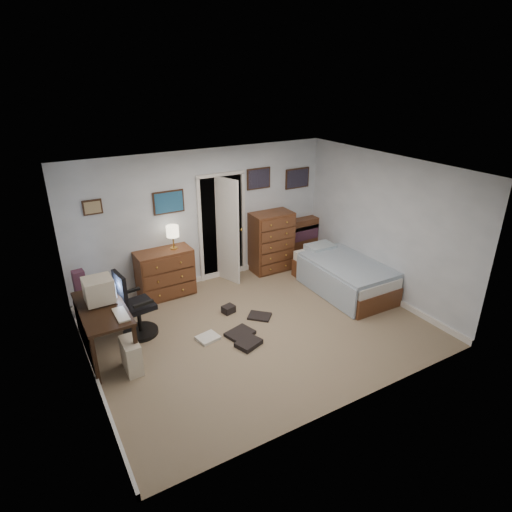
{
  "coord_description": "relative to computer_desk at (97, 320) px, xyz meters",
  "views": [
    {
      "loc": [
        -2.91,
        -4.95,
        3.74
      ],
      "look_at": [
        0.12,
        0.3,
        1.1
      ],
      "focal_mm": 30.0,
      "sensor_mm": 36.0,
      "label": 1
    }
  ],
  "objects": [
    {
      "name": "media_stack",
      "position": [
        -0.03,
        1.1,
        -0.14
      ],
      "size": [
        0.19,
        0.19,
        0.88
      ],
      "primitive_type": "cube",
      "rotation": [
        0.0,
        0.0,
        0.07
      ],
      "color": "maroon",
      "rests_on": "floor"
    },
    {
      "name": "low_dresser",
      "position": [
        1.4,
        1.25,
        -0.15
      ],
      "size": [
        0.98,
        0.51,
        0.86
      ],
      "primitive_type": "cube",
      "rotation": [
        0.0,
        0.0,
        0.03
      ],
      "color": "brown",
      "rests_on": "floor"
    },
    {
      "name": "crt_monitor",
      "position": [
        0.11,
        0.15,
        0.36
      ],
      "size": [
        0.4,
        0.37,
        0.36
      ],
      "rotation": [
        0.0,
        0.0,
        0.01
      ],
      "color": "beige",
      "rests_on": "computer_desk"
    },
    {
      "name": "wall_posters",
      "position": [
        2.86,
        1.46,
        1.16
      ],
      "size": [
        4.38,
        0.04,
        0.6
      ],
      "color": "#331E11",
      "rests_on": "floor"
    },
    {
      "name": "table_lamp",
      "position": [
        1.6,
        1.25,
        0.59
      ],
      "size": [
        0.22,
        0.22,
        0.42
      ],
      "rotation": [
        0.0,
        0.0,
        0.03
      ],
      "color": "gold",
      "rests_on": "low_dresser"
    },
    {
      "name": "floor_clutter",
      "position": [
        1.96,
        -0.46,
        -0.55
      ],
      "size": [
        1.4,
        1.27,
        0.13
      ],
      "rotation": [
        0.0,
        0.0,
        0.36
      ],
      "color": "black",
      "rests_on": "floor"
    },
    {
      "name": "office_chair",
      "position": [
        0.57,
        0.24,
        -0.16
      ],
      "size": [
        0.59,
        0.59,
        1.09
      ],
      "rotation": [
        0.0,
        0.0,
        0.13
      ],
      "color": "black",
      "rests_on": "floor"
    },
    {
      "name": "pc_tower",
      "position": [
        0.29,
        -0.55,
        -0.36
      ],
      "size": [
        0.21,
        0.42,
        0.45
      ],
      "rotation": [
        0.0,
        0.0,
        0.01
      ],
      "color": "beige",
      "rests_on": "floor"
    },
    {
      "name": "headboard_bookcase",
      "position": [
        4.37,
        1.34,
        -0.1
      ],
      "size": [
        1.01,
        0.29,
        0.9
      ],
      "rotation": [
        0.0,
        0.0,
        0.03
      ],
      "color": "brown",
      "rests_on": "floor"
    },
    {
      "name": "doorway",
      "position": [
        2.64,
        1.75,
        0.42
      ],
      "size": [
        0.96,
        1.12,
        2.05
      ],
      "color": "black",
      "rests_on": "floor"
    },
    {
      "name": "computer_desk",
      "position": [
        0.0,
        0.0,
        0.0
      ],
      "size": [
        0.61,
        1.32,
        0.76
      ],
      "rotation": [
        0.0,
        0.0,
        0.01
      ],
      "color": "black",
      "rests_on": "floor"
    },
    {
      "name": "keyboard",
      "position": [
        0.27,
        -0.35,
        0.19
      ],
      "size": [
        0.15,
        0.4,
        0.02
      ],
      "primitive_type": "cube",
      "rotation": [
        0.0,
        0.0,
        0.01
      ],
      "color": "beige",
      "rests_on": "computer_desk"
    },
    {
      "name": "tall_dresser",
      "position": [
        3.6,
        1.23,
        0.02
      ],
      "size": [
        0.83,
        0.5,
        1.21
      ],
      "primitive_type": "cube",
      "rotation": [
        0.0,
        0.0,
        -0.02
      ],
      "color": "brown",
      "rests_on": "floor"
    },
    {
      "name": "floor",
      "position": [
        2.29,
        -0.52,
        -0.59
      ],
      "size": [
        5.0,
        4.0,
        0.02
      ],
      "primitive_type": "cube",
      "color": "#86755D",
      "rests_on": "ground"
    },
    {
      "name": "bed",
      "position": [
        4.28,
        -0.18,
        -0.28
      ],
      "size": [
        1.08,
        1.96,
        0.64
      ],
      "rotation": [
        0.0,
        0.0,
        -0.01
      ],
      "color": "brown",
      "rests_on": "floor"
    }
  ]
}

